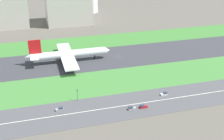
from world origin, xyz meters
TOP-DOWN VIEW (x-y plane):
  - ground_plane at (0.00, 0.00)m, footprint 800.00×800.00m
  - runway at (0.00, 0.00)m, footprint 280.00×46.00m
  - grass_median_north at (0.00, 41.00)m, footprint 280.00×36.00m
  - grass_median_south at (0.00, -41.00)m, footprint 280.00×36.00m
  - highway at (0.00, -73.00)m, footprint 280.00×28.00m
  - highway_centerline at (0.00, -73.00)m, footprint 266.00×0.50m
  - airliner at (-40.82, 0.00)m, footprint 65.00×56.00m
  - car_2 at (-9.21, -78.00)m, footprint 4.40×1.80m
  - car_0 at (8.48, -68.00)m, footprint 4.40×1.80m
  - car_1 at (-16.04, -78.00)m, footprint 4.40×1.80m
  - car_3 at (-54.53, -68.00)m, footprint 4.40×1.80m
  - traffic_light at (-43.30, -60.01)m, footprint 0.36×0.50m
  - terminal_building at (-90.00, 114.00)m, footprint 46.45×28.47m
  - hangar_building at (-23.62, 114.00)m, footprint 47.94×38.65m
  - fuel_tank_west at (8.00, 159.00)m, footprint 24.31×24.31m

SIDE VIEW (x-z plane):
  - ground_plane at x=0.00m, z-range 0.00..0.00m
  - runway at x=0.00m, z-range 0.00..0.10m
  - grass_median_north at x=0.00m, z-range 0.00..0.10m
  - grass_median_south at x=0.00m, z-range 0.00..0.10m
  - highway at x=0.00m, z-range 0.00..0.10m
  - highway_centerline at x=0.00m, z-range 0.10..0.11m
  - car_2 at x=-9.21m, z-range -0.08..1.92m
  - car_0 at x=8.48m, z-range -0.08..1.92m
  - car_1 at x=-16.04m, z-range -0.08..1.92m
  - car_3 at x=-54.53m, z-range -0.08..1.92m
  - traffic_light at x=-43.30m, z-range 0.69..7.89m
  - airliner at x=-40.82m, z-range -3.62..16.08m
  - fuel_tank_west at x=8.00m, z-range 0.00..16.82m
  - hangar_building at x=-23.62m, z-range 0.00..32.86m
  - terminal_building at x=-90.00m, z-range 0.00..33.41m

